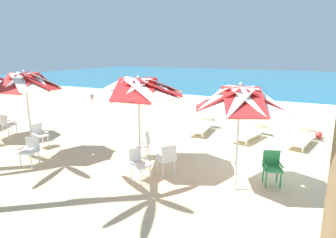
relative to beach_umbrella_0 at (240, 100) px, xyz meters
name	(u,v)px	position (x,y,z in m)	size (l,w,h in m)	color
ground_plane	(264,160)	(0.37, 2.37, -2.25)	(80.00, 80.00, 0.00)	beige
sea	(300,80)	(0.37, 32.41, -2.20)	(80.00, 36.00, 0.10)	teal
surf_foam	(290,103)	(0.37, 14.11, -2.25)	(80.00, 0.70, 0.01)	white
beach_umbrella_0	(240,100)	(0.00, 0.00, 0.00)	(2.16, 2.16, 2.65)	silver
plastic_chair_0	(272,165)	(0.74, 0.77, -1.76)	(0.56, 0.59, 0.87)	#2D8C4C
beach_umbrella_1	(138,88)	(-2.74, 0.02, 0.11)	(2.61, 2.61, 2.70)	silver
plastic_chair_1	(138,162)	(-2.41, -0.58, -1.76)	(0.55, 0.52, 0.87)	white
plastic_chair_2	(167,158)	(-1.88, 0.06, -1.76)	(0.63, 0.63, 0.87)	white
plastic_chair_3	(144,143)	(-3.12, 0.85, -1.76)	(0.59, 0.57, 0.87)	white
beach_umbrella_2	(25,83)	(-6.40, -0.65, 0.15)	(2.12, 2.12, 2.79)	silver
plastic_chair_4	(39,134)	(-7.00, 0.10, -1.76)	(0.54, 0.51, 0.87)	white
plastic_chair_5	(30,149)	(-5.85, -1.15, -1.76)	(0.54, 0.57, 0.87)	white
plastic_chair_7	(7,123)	(-9.42, 0.58, -1.76)	(0.47, 0.49, 0.87)	white
sun_lounger_0	(302,137)	(1.35, 4.58, -1.97)	(1.08, 2.23, 0.62)	white
sun_lounger_1	(250,132)	(-0.48, 4.44, -1.97)	(1.13, 2.23, 0.62)	white
sun_lounger_2	(202,126)	(-2.51, 4.59, -1.97)	(0.77, 2.18, 0.62)	white
beach_ball	(319,135)	(1.92, 5.79, -2.12)	(0.28, 0.28, 0.28)	red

